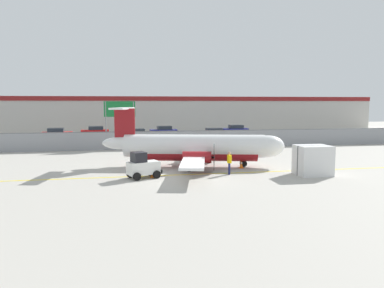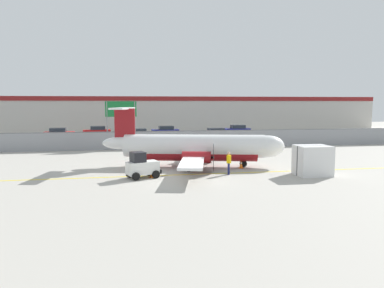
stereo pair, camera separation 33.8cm
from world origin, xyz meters
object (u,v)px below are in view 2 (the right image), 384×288
(commuter_airplane, at_px, (197,148))
(parked_car_5, at_px, (237,130))
(traffic_cone_far_left, at_px, (152,173))
(cargo_container, at_px, (313,160))
(traffic_cone_near_right, at_px, (145,162))
(traffic_cone_far_right, at_px, (191,163))
(ground_crew_worker, at_px, (229,162))
(parked_car_1, at_px, (97,131))
(parked_car_0, at_px, (59,133))
(parked_car_3, at_px, (165,131))
(baggage_tug, at_px, (142,166))
(parked_car_4, at_px, (215,134))
(parked_car_2, at_px, (139,134))
(highway_sign, at_px, (121,113))
(traffic_cone_near_left, at_px, (241,164))

(commuter_airplane, distance_m, parked_car_5, 31.45)
(traffic_cone_far_left, bearing_deg, cargo_container, -5.87)
(traffic_cone_near_right, relative_size, traffic_cone_far_right, 1.00)
(traffic_cone_near_right, bearing_deg, ground_crew_worker, -39.50)
(traffic_cone_far_left, height_order, parked_car_1, parked_car_1)
(parked_car_0, bearing_deg, traffic_cone_far_right, -62.84)
(traffic_cone_near_right, distance_m, parked_car_1, 29.24)
(parked_car_5, bearing_deg, parked_car_0, 3.09)
(ground_crew_worker, height_order, parked_car_3, same)
(commuter_airplane, height_order, baggage_tug, commuter_airplane)
(ground_crew_worker, relative_size, parked_car_0, 0.40)
(baggage_tug, relative_size, traffic_cone_far_left, 4.01)
(parked_car_4, bearing_deg, ground_crew_worker, 75.81)
(traffic_cone_near_right, relative_size, parked_car_2, 0.15)
(traffic_cone_far_left, bearing_deg, traffic_cone_far_right, 48.46)
(traffic_cone_near_right, xyz_separation_m, highway_sign, (-2.08, 13.08, 3.83))
(parked_car_3, bearing_deg, parked_car_1, -11.31)
(baggage_tug, xyz_separation_m, parked_car_4, (11.60, 26.09, 0.04))
(parked_car_0, xyz_separation_m, parked_car_1, (5.16, 3.31, 0.00))
(ground_crew_worker, height_order, parked_car_5, same)
(traffic_cone_far_left, xyz_separation_m, parked_car_5, (16.31, 32.88, 0.58))
(parked_car_5, bearing_deg, traffic_cone_far_right, 64.16)
(commuter_airplane, bearing_deg, traffic_cone_near_left, -8.72)
(parked_car_1, height_order, parked_car_2, same)
(parked_car_2, bearing_deg, parked_car_5, 17.31)
(cargo_container, height_order, parked_car_1, cargo_container)
(parked_car_4, bearing_deg, parked_car_0, -13.88)
(traffic_cone_far_right, xyz_separation_m, parked_car_1, (-9.82, 29.66, 0.58))
(ground_crew_worker, height_order, traffic_cone_far_left, ground_crew_worker)
(cargo_container, height_order, parked_car_2, cargo_container)
(traffic_cone_near_right, height_order, parked_car_3, parked_car_3)
(ground_crew_worker, xyz_separation_m, cargo_container, (5.98, -1.38, 0.15))
(commuter_airplane, xyz_separation_m, traffic_cone_near_left, (3.37, -1.35, -1.29))
(parked_car_5, bearing_deg, traffic_cone_near_right, 57.22)
(commuter_airplane, distance_m, traffic_cone_near_left, 3.85)
(cargo_container, distance_m, traffic_cone_near_left, 5.75)
(baggage_tug, distance_m, parked_car_0, 32.26)
(traffic_cone_far_right, bearing_deg, parked_car_4, 71.59)
(cargo_container, xyz_separation_m, parked_car_2, (-11.67, 28.02, -0.21))
(traffic_cone_near_left, distance_m, traffic_cone_far_left, 7.87)
(traffic_cone_far_right, xyz_separation_m, parked_car_5, (12.73, 28.83, 0.58))
(traffic_cone_near_right, distance_m, highway_sign, 13.78)
(traffic_cone_near_left, distance_m, parked_car_3, 29.91)
(cargo_container, relative_size, traffic_cone_far_right, 3.81)
(commuter_airplane, distance_m, baggage_tug, 6.23)
(highway_sign, bearing_deg, parked_car_0, 126.61)
(cargo_container, distance_m, parked_car_0, 39.14)
(commuter_airplane, relative_size, parked_car_4, 3.73)
(parked_car_3, xyz_separation_m, parked_car_5, (11.93, 0.56, 0.00))
(traffic_cone_near_right, xyz_separation_m, parked_car_5, (16.54, 27.79, 0.58))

